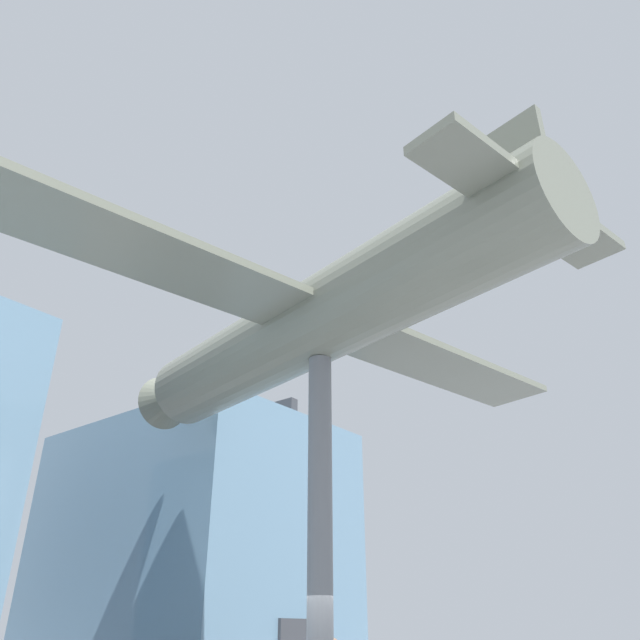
# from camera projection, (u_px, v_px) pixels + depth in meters

# --- Properties ---
(glass_pavilion_right) EXTENTS (8.15, 10.89, 9.92)m
(glass_pavilion_right) POSITION_uv_depth(u_px,v_px,m) (193.00, 553.00, 24.32)
(glass_pavilion_right) COLOR #60849E
(glass_pavilion_right) RESTS_ON ground_plane
(support_pylon_central) EXTENTS (0.51, 0.51, 7.42)m
(support_pylon_central) POSITION_uv_depth(u_px,v_px,m) (320.00, 530.00, 12.47)
(support_pylon_central) COLOR slate
(support_pylon_central) RESTS_ON ground_plane
(suspended_airplane) EXTENTS (16.33, 14.41, 3.02)m
(suspended_airplane) POSITION_uv_depth(u_px,v_px,m) (310.00, 325.00, 14.84)
(suspended_airplane) COLOR slate
(suspended_airplane) RESTS_ON support_pylon_central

